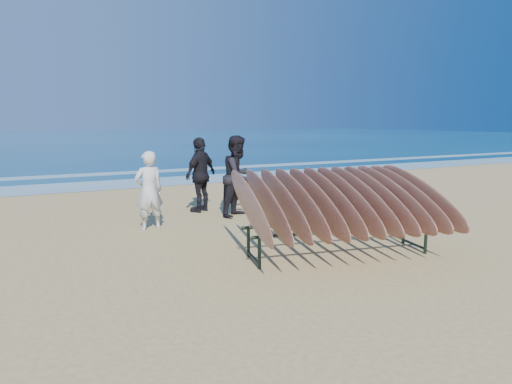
% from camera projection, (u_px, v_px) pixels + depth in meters
% --- Properties ---
extents(ground, '(120.00, 120.00, 0.00)m').
position_uv_depth(ground, '(278.00, 253.00, 7.86)').
color(ground, tan).
rests_on(ground, ground).
extents(ocean, '(160.00, 160.00, 0.00)m').
position_uv_depth(ocean, '(52.00, 139.00, 55.98)').
color(ocean, navy).
rests_on(ocean, ground).
extents(foam_near, '(160.00, 160.00, 0.00)m').
position_uv_depth(foam_near, '(139.00, 183.00, 16.60)').
color(foam_near, white).
rests_on(foam_near, ground).
extents(foam_far, '(160.00, 160.00, 0.00)m').
position_uv_depth(foam_far, '(120.00, 173.00, 19.67)').
color(foam_far, white).
rests_on(foam_far, ground).
extents(surfboard_rack, '(3.64, 3.24, 1.57)m').
position_uv_depth(surfboard_rack, '(339.00, 200.00, 7.57)').
color(surfboard_rack, black).
rests_on(surfboard_rack, ground).
extents(person_white, '(0.63, 0.45, 1.64)m').
position_uv_depth(person_white, '(149.00, 191.00, 9.42)').
color(person_white, silver).
rests_on(person_white, ground).
extents(person_dark_a, '(1.18, 1.12, 1.91)m').
position_uv_depth(person_dark_a, '(238.00, 176.00, 10.78)').
color(person_dark_a, black).
rests_on(person_dark_a, ground).
extents(person_dark_b, '(1.16, 0.96, 1.85)m').
position_uv_depth(person_dark_b, '(201.00, 175.00, 11.30)').
color(person_dark_b, black).
rests_on(person_dark_b, ground).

